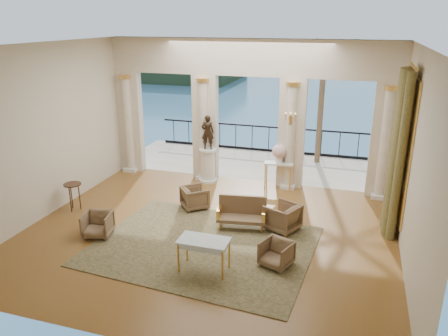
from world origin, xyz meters
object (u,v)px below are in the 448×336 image
(armchair_d, at_px, (195,197))
(settee, at_px, (242,213))
(statue, at_px, (208,132))
(side_table, at_px, (73,187))
(game_table, at_px, (204,243))
(armchair_c, at_px, (282,216))
(pedestal, at_px, (208,166))
(armchair_b, at_px, (276,252))
(console_table, at_px, (279,167))
(armchair_a, at_px, (98,223))

(armchair_d, distance_m, settee, 1.74)
(armchair_d, distance_m, statue, 2.53)
(side_table, bearing_deg, statue, 49.18)
(settee, relative_size, game_table, 1.21)
(statue, bearing_deg, side_table, 35.48)
(armchair_d, height_order, statue, statue)
(armchair_c, xyz_separation_m, pedestal, (-2.92, 2.74, 0.15))
(armchair_d, bearing_deg, armchair_b, -170.32)
(pedestal, bearing_deg, statue, 0.00)
(pedestal, height_order, statue, statue)
(settee, relative_size, console_table, 1.40)
(pedestal, xyz_separation_m, statue, (0.00, 0.00, 1.12))
(armchair_a, height_order, side_table, side_table)
(armchair_c, bearing_deg, game_table, -3.11)
(armchair_a, bearing_deg, game_table, -25.58)
(console_table, distance_m, side_table, 6.07)
(settee, height_order, side_table, settee)
(armchair_d, relative_size, pedestal, 0.63)
(armchair_d, bearing_deg, pedestal, -30.95)
(console_table, bearing_deg, armchair_c, -83.28)
(armchair_d, xyz_separation_m, console_table, (1.95, 2.19, 0.35))
(settee, height_order, pedestal, pedestal)
(armchair_a, xyz_separation_m, armchair_c, (4.24, 1.65, 0.05))
(armchair_b, height_order, armchair_d, armchair_d)
(game_table, bearing_deg, statue, 108.20)
(statue, bearing_deg, armchair_c, 123.11)
(statue, xyz_separation_m, console_table, (2.30, 0.06, -0.95))
(side_table, bearing_deg, game_table, -22.40)
(settee, distance_m, game_table, 2.22)
(armchair_b, bearing_deg, armchair_c, 116.61)
(game_table, relative_size, console_table, 1.16)
(armchair_a, height_order, pedestal, pedestal)
(armchair_a, distance_m, game_table, 3.10)
(armchair_b, xyz_separation_m, settee, (-1.18, 1.55, 0.09))
(armchair_c, distance_m, side_table, 5.75)
(game_table, bearing_deg, armchair_b, 24.50)
(side_table, bearing_deg, armchair_c, 5.00)
(settee, distance_m, statue, 3.69)
(settee, relative_size, statue, 1.17)
(armchair_a, relative_size, armchair_b, 1.07)
(pedestal, distance_m, statue, 1.12)
(settee, xyz_separation_m, side_table, (-4.71, -0.35, 0.27))
(armchair_a, bearing_deg, armchair_b, -13.15)
(pedestal, xyz_separation_m, console_table, (2.30, 0.06, 0.17))
(armchair_b, bearing_deg, armchair_d, 160.65)
(settee, bearing_deg, armchair_c, 0.07)
(armchair_a, distance_m, pedestal, 4.59)
(statue, height_order, side_table, statue)
(armchair_d, xyz_separation_m, side_table, (-3.15, -1.11, 0.32))
(armchair_c, bearing_deg, statue, -108.51)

